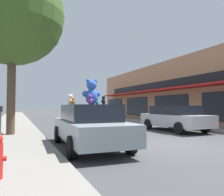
{
  "coord_description": "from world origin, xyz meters",
  "views": [
    {
      "loc": [
        -5.36,
        -6.56,
        1.42
      ],
      "look_at": [
        -0.62,
        4.27,
        1.86
      ],
      "focal_mm": 35.0,
      "sensor_mm": 36.0,
      "label": 1
    }
  ],
  "objects_px": {
    "teddy_bear_black": "(104,100)",
    "teddy_bear_white": "(70,100)",
    "street_tree": "(13,14)",
    "teddy_bear_giant": "(92,92)",
    "teddy_bear_purple": "(90,100)",
    "plush_art_car": "(89,125)",
    "parking_meter": "(1,118)",
    "teddy_bear_orange": "(73,101)",
    "parked_car_far_center": "(174,117)",
    "teddy_bear_teal": "(97,101)"
  },
  "relations": [
    {
      "from": "teddy_bear_orange",
      "to": "parked_car_far_center",
      "type": "relative_size",
      "value": 0.06
    },
    {
      "from": "teddy_bear_black",
      "to": "teddy_bear_white",
      "type": "bearing_deg",
      "value": -40.26
    },
    {
      "from": "teddy_bear_black",
      "to": "street_tree",
      "type": "relative_size",
      "value": 0.04
    },
    {
      "from": "plush_art_car",
      "to": "teddy_bear_teal",
      "type": "bearing_deg",
      "value": 54.48
    },
    {
      "from": "parked_car_far_center",
      "to": "street_tree",
      "type": "bearing_deg",
      "value": 174.66
    },
    {
      "from": "plush_art_car",
      "to": "parking_meter",
      "type": "distance_m",
      "value": 3.71
    },
    {
      "from": "plush_art_car",
      "to": "teddy_bear_giant",
      "type": "distance_m",
      "value": 1.13
    },
    {
      "from": "teddy_bear_giant",
      "to": "teddy_bear_purple",
      "type": "bearing_deg",
      "value": 68.11
    },
    {
      "from": "teddy_bear_giant",
      "to": "teddy_bear_white",
      "type": "bearing_deg",
      "value": -27.99
    },
    {
      "from": "teddy_bear_black",
      "to": "parked_car_far_center",
      "type": "height_order",
      "value": "teddy_bear_black"
    },
    {
      "from": "teddy_bear_teal",
      "to": "street_tree",
      "type": "xyz_separation_m",
      "value": [
        -3.06,
        2.96,
        4.01
      ]
    },
    {
      "from": "teddy_bear_white",
      "to": "parked_car_far_center",
      "type": "bearing_deg",
      "value": -166.35
    },
    {
      "from": "plush_art_car",
      "to": "teddy_bear_teal",
      "type": "xyz_separation_m",
      "value": [
        0.52,
        0.67,
        0.85
      ]
    },
    {
      "from": "teddy_bear_orange",
      "to": "teddy_bear_black",
      "type": "bearing_deg",
      "value": -153.73
    },
    {
      "from": "teddy_bear_orange",
      "to": "parking_meter",
      "type": "xyz_separation_m",
      "value": [
        -2.32,
        2.25,
        -0.63
      ]
    },
    {
      "from": "parking_meter",
      "to": "teddy_bear_giant",
      "type": "bearing_deg",
      "value": -39.24
    },
    {
      "from": "teddy_bear_giant",
      "to": "parking_meter",
      "type": "xyz_separation_m",
      "value": [
        -2.94,
        2.4,
        -0.94
      ]
    },
    {
      "from": "plush_art_car",
      "to": "teddy_bear_white",
      "type": "xyz_separation_m",
      "value": [
        -0.58,
        0.31,
        0.87
      ]
    },
    {
      "from": "teddy_bear_white",
      "to": "parked_car_far_center",
      "type": "height_order",
      "value": "teddy_bear_white"
    },
    {
      "from": "teddy_bear_giant",
      "to": "teddy_bear_purple",
      "type": "relative_size",
      "value": 2.67
    },
    {
      "from": "teddy_bear_teal",
      "to": "parking_meter",
      "type": "height_order",
      "value": "teddy_bear_teal"
    },
    {
      "from": "parked_car_far_center",
      "to": "teddy_bear_giant",
      "type": "bearing_deg",
      "value": -154.21
    },
    {
      "from": "teddy_bear_white",
      "to": "teddy_bear_giant",
      "type": "bearing_deg",
      "value": 144.06
    },
    {
      "from": "teddy_bear_purple",
      "to": "parked_car_far_center",
      "type": "xyz_separation_m",
      "value": [
        6.17,
        3.38,
        -0.85
      ]
    },
    {
      "from": "teddy_bear_orange",
      "to": "parking_meter",
      "type": "bearing_deg",
      "value": -15.12
    },
    {
      "from": "teddy_bear_teal",
      "to": "teddy_bear_giant",
      "type": "bearing_deg",
      "value": 38.45
    },
    {
      "from": "teddy_bear_orange",
      "to": "teddy_bear_black",
      "type": "height_order",
      "value": "teddy_bear_black"
    },
    {
      "from": "teddy_bear_orange",
      "to": "parking_meter",
      "type": "distance_m",
      "value": 3.3
    },
    {
      "from": "plush_art_car",
      "to": "parking_meter",
      "type": "xyz_separation_m",
      "value": [
        -2.87,
        2.35,
        0.19
      ]
    },
    {
      "from": "plush_art_car",
      "to": "parking_meter",
      "type": "relative_size",
      "value": 3.8
    },
    {
      "from": "teddy_bear_white",
      "to": "teddy_bear_purple",
      "type": "distance_m",
      "value": 0.97
    },
    {
      "from": "teddy_bear_teal",
      "to": "teddy_bear_black",
      "type": "height_order",
      "value": "teddy_bear_black"
    },
    {
      "from": "teddy_bear_white",
      "to": "teddy_bear_black",
      "type": "bearing_deg",
      "value": 159.76
    },
    {
      "from": "plush_art_car",
      "to": "teddy_bear_teal",
      "type": "distance_m",
      "value": 1.2
    },
    {
      "from": "plush_art_car",
      "to": "teddy_bear_giant",
      "type": "xyz_separation_m",
      "value": [
        0.07,
        -0.05,
        1.13
      ]
    },
    {
      "from": "teddy_bear_giant",
      "to": "parking_meter",
      "type": "relative_size",
      "value": 0.71
    },
    {
      "from": "teddy_bear_giant",
      "to": "teddy_bear_purple",
      "type": "xyz_separation_m",
      "value": [
        -0.21,
        -0.5,
        -0.27
      ]
    },
    {
      "from": "teddy_bear_black",
      "to": "parking_meter",
      "type": "height_order",
      "value": "teddy_bear_black"
    },
    {
      "from": "teddy_bear_purple",
      "to": "parking_meter",
      "type": "distance_m",
      "value": 4.04
    },
    {
      "from": "street_tree",
      "to": "teddy_bear_orange",
      "type": "bearing_deg",
      "value": -60.59
    },
    {
      "from": "teddy_bear_orange",
      "to": "parked_car_far_center",
      "type": "distance_m",
      "value": 7.16
    },
    {
      "from": "teddy_bear_purple",
      "to": "street_tree",
      "type": "height_order",
      "value": "street_tree"
    },
    {
      "from": "teddy_bear_purple",
      "to": "teddy_bear_black",
      "type": "height_order",
      "value": "teddy_bear_purple"
    },
    {
      "from": "teddy_bear_orange",
      "to": "teddy_bear_white",
      "type": "height_order",
      "value": "teddy_bear_white"
    },
    {
      "from": "plush_art_car",
      "to": "street_tree",
      "type": "distance_m",
      "value": 6.57
    },
    {
      "from": "parked_car_far_center",
      "to": "teddy_bear_white",
      "type": "bearing_deg",
      "value": -159.16
    },
    {
      "from": "plush_art_car",
      "to": "teddy_bear_giant",
      "type": "bearing_deg",
      "value": -29.88
    },
    {
      "from": "teddy_bear_giant",
      "to": "teddy_bear_black",
      "type": "relative_size",
      "value": 2.78
    },
    {
      "from": "teddy_bear_black",
      "to": "parking_meter",
      "type": "relative_size",
      "value": 0.25
    },
    {
      "from": "teddy_bear_white",
      "to": "teddy_bear_purple",
      "type": "height_order",
      "value": "teddy_bear_white"
    }
  ]
}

